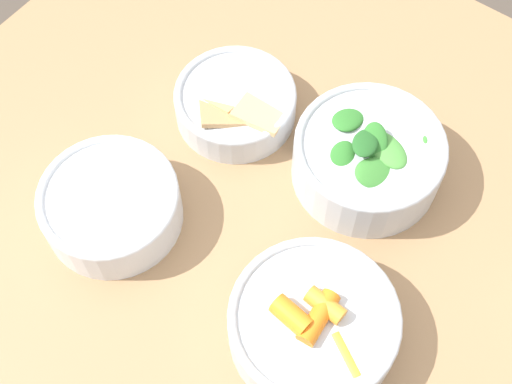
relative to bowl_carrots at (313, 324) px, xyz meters
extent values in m
cube|color=#99724C|center=(0.08, -0.09, -0.04)|extent=(1.01, 0.88, 0.03)
cube|color=olive|center=(0.52, -0.47, -0.43)|extent=(0.06, 0.06, 0.75)
cylinder|color=silver|center=(0.00, 0.00, -0.01)|extent=(0.18, 0.18, 0.05)
torus|color=silver|center=(0.00, 0.00, 0.02)|extent=(0.18, 0.18, 0.01)
cylinder|color=orange|center=(-0.05, 0.01, 0.01)|extent=(0.05, 0.04, 0.02)
cylinder|color=orange|center=(0.00, -0.01, 0.01)|extent=(0.04, 0.05, 0.02)
cylinder|color=orange|center=(0.02, 0.04, 0.01)|extent=(0.02, 0.04, 0.02)
cylinder|color=orange|center=(-0.02, 0.01, 0.01)|extent=(0.02, 0.05, 0.02)
cylinder|color=orange|center=(0.00, 0.00, 0.01)|extent=(0.05, 0.02, 0.02)
cylinder|color=orange|center=(0.00, 0.00, 0.03)|extent=(0.03, 0.06, 0.02)
cylinder|color=orange|center=(0.00, -0.01, 0.03)|extent=(0.04, 0.02, 0.02)
cylinder|color=orange|center=(0.02, 0.02, 0.03)|extent=(0.04, 0.03, 0.02)
cylinder|color=silver|center=(0.06, -0.20, 0.00)|extent=(0.17, 0.17, 0.06)
torus|color=silver|center=(0.06, -0.20, 0.03)|extent=(0.17, 0.17, 0.01)
ellipsoid|color=#3D8433|center=(0.09, -0.17, 0.02)|extent=(0.05, 0.04, 0.02)
ellipsoid|color=#235B23|center=(0.06, -0.19, 0.04)|extent=(0.04, 0.05, 0.02)
ellipsoid|color=#2D7028|center=(0.08, -0.17, 0.03)|extent=(0.04, 0.05, 0.02)
ellipsoid|color=#235B23|center=(0.10, -0.15, 0.02)|extent=(0.03, 0.05, 0.04)
ellipsoid|color=#2D7028|center=(0.06, -0.20, 0.04)|extent=(0.05, 0.05, 0.03)
ellipsoid|color=#3D8433|center=(0.03, -0.17, 0.03)|extent=(0.07, 0.07, 0.04)
ellipsoid|color=#4C933D|center=(0.04, -0.21, 0.03)|extent=(0.07, 0.06, 0.02)
ellipsoid|color=#4C933D|center=(0.04, -0.23, 0.02)|extent=(0.05, 0.04, 0.03)
ellipsoid|color=#2D7028|center=(0.09, -0.18, 0.02)|extent=(0.04, 0.05, 0.03)
ellipsoid|color=#2D7028|center=(0.10, -0.22, 0.03)|extent=(0.06, 0.07, 0.03)
ellipsoid|color=#3D8433|center=(0.03, -0.24, 0.02)|extent=(0.06, 0.04, 0.05)
cylinder|color=silver|center=(0.26, 0.02, 0.00)|extent=(0.16, 0.16, 0.05)
torus|color=silver|center=(0.26, 0.02, 0.02)|extent=(0.16, 0.16, 0.01)
cylinder|color=#936042|center=(0.26, 0.02, -0.01)|extent=(0.14, 0.14, 0.03)
ellipsoid|color=#8E5B3D|center=(0.23, -0.04, 0.01)|extent=(0.01, 0.01, 0.01)
ellipsoid|color=#8E5B3D|center=(0.25, 0.08, 0.01)|extent=(0.01, 0.01, 0.01)
ellipsoid|color=#8E5B3D|center=(0.28, 0.04, 0.01)|extent=(0.01, 0.01, 0.01)
ellipsoid|color=#AD7551|center=(0.20, 0.00, 0.01)|extent=(0.01, 0.01, 0.01)
ellipsoid|color=#AD7551|center=(0.29, 0.00, 0.01)|extent=(0.01, 0.01, 0.01)
ellipsoid|color=#AD7551|center=(0.31, 0.03, 0.01)|extent=(0.01, 0.01, 0.01)
ellipsoid|color=#8E5B3D|center=(0.23, -0.01, 0.01)|extent=(0.01, 0.01, 0.01)
ellipsoid|color=#AD7551|center=(0.23, 0.01, 0.00)|extent=(0.01, 0.01, 0.01)
ellipsoid|color=#8E5B3D|center=(0.21, 0.04, 0.01)|extent=(0.01, 0.01, 0.01)
ellipsoid|color=#AD7551|center=(0.21, 0.06, 0.01)|extent=(0.01, 0.01, 0.01)
ellipsoid|color=#AD7551|center=(0.26, 0.05, 0.01)|extent=(0.01, 0.01, 0.01)
cylinder|color=tan|center=(0.23, 0.03, 0.02)|extent=(0.03, 0.03, 0.01)
cylinder|color=#E0A88E|center=(0.26, -0.04, 0.01)|extent=(0.03, 0.03, 0.01)
cylinder|color=beige|center=(0.28, 0.06, 0.01)|extent=(0.03, 0.03, 0.01)
cylinder|color=silver|center=(0.24, -0.18, -0.01)|extent=(0.15, 0.15, 0.04)
torus|color=silver|center=(0.24, -0.18, 0.01)|extent=(0.15, 0.15, 0.01)
cube|color=tan|center=(0.25, -0.18, 0.00)|extent=(0.06, 0.06, 0.02)
cube|color=tan|center=(0.21, -0.16, 0.00)|extent=(0.06, 0.06, 0.01)
cube|color=tan|center=(0.25, -0.17, 0.00)|extent=(0.04, 0.05, 0.02)
cube|color=tan|center=(0.24, -0.15, 0.01)|extent=(0.08, 0.08, 0.03)
cube|color=tan|center=(0.20, -0.18, 0.01)|extent=(0.07, 0.06, 0.02)
camera|label=1|loc=(-0.09, 0.23, 0.70)|focal=50.00mm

